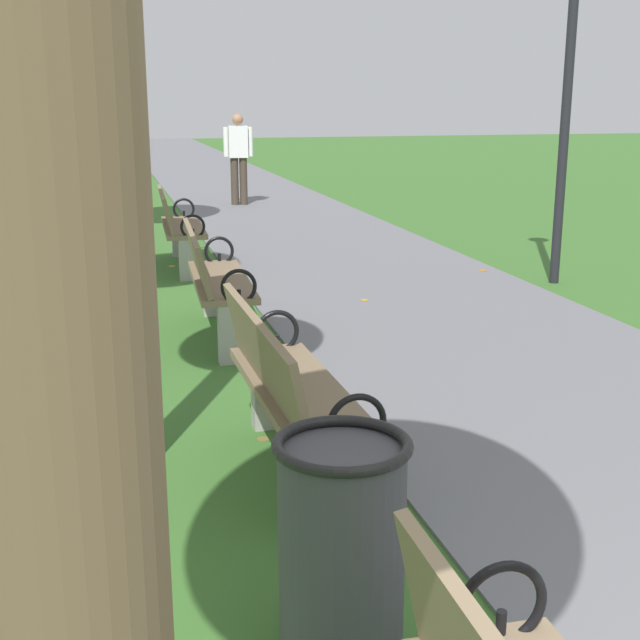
% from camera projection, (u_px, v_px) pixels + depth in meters
% --- Properties ---
extents(paved_walkway, '(3.02, 44.00, 0.02)m').
position_uv_depth(paved_walkway, '(230.00, 185.00, 19.08)').
color(paved_walkway, slate).
rests_on(paved_walkway, ground).
extents(park_bench_2, '(0.50, 1.61, 0.90)m').
position_uv_depth(park_bench_2, '(289.00, 392.00, 4.36)').
color(park_bench_2, '#7A664C').
rests_on(park_bench_2, ground).
extents(park_bench_3, '(0.54, 1.62, 0.90)m').
position_uv_depth(park_bench_3, '(215.00, 280.00, 6.99)').
color(park_bench_3, '#7A664C').
rests_on(park_bench_3, ground).
extents(park_bench_4, '(0.53, 1.62, 0.90)m').
position_uv_depth(park_bench_4, '(178.00, 227.00, 9.86)').
color(park_bench_4, '#7A664C').
rests_on(park_bench_4, ground).
extents(pedestrian_walking, '(0.53, 0.25, 1.62)m').
position_uv_depth(pedestrian_walking, '(238.00, 154.00, 15.38)').
color(pedestrian_walking, '#3D3328').
rests_on(pedestrian_walking, paved_walkway).
extents(trash_bin, '(0.48, 0.48, 0.84)m').
position_uv_depth(trash_bin, '(342.00, 551.00, 2.95)').
color(trash_bin, '#38383D').
rests_on(trash_bin, ground).
extents(lamp_post, '(0.28, 0.28, 3.48)m').
position_uv_depth(lamp_post, '(570.00, 59.00, 8.60)').
color(lamp_post, black).
rests_on(lamp_post, ground).
extents(scattered_leaves, '(5.08, 13.35, 0.02)m').
position_uv_depth(scattered_leaves, '(317.00, 419.00, 5.28)').
color(scattered_leaves, gold).
rests_on(scattered_leaves, ground).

